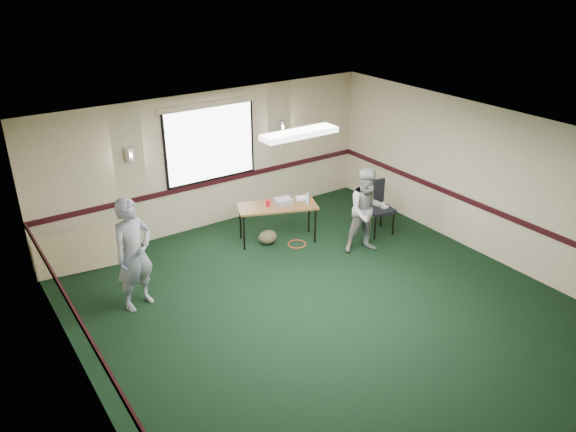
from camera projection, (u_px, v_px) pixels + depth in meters
ground at (336, 318)px, 8.50m from camera, size 8.00×8.00×0.00m
room_shell at (261, 178)px, 9.43m from camera, size 8.00×8.02×8.00m
folding_table at (277, 208)px, 10.52m from camera, size 1.59×1.09×0.74m
projector at (283, 201)px, 10.54m from camera, size 0.36×0.32×0.11m
game_console at (301, 198)px, 10.75m from camera, size 0.23×0.21×0.05m
red_cup at (268, 203)px, 10.44m from camera, size 0.08×0.08×0.12m
water_bottle at (307, 199)px, 10.54m from camera, size 0.06×0.06×0.20m
duffel_bag at (268, 237)px, 10.64m from camera, size 0.41×0.34×0.26m
cable_coil at (297, 244)px, 10.65m from camera, size 0.41×0.41×0.02m
folded_table at (78, 251)px, 9.64m from camera, size 1.46×0.41×0.74m
conference_chair at (376, 203)px, 10.95m from camera, size 0.57×0.59×1.02m
person_left at (134, 254)px, 8.45m from camera, size 0.76×0.61×1.80m
person_right at (367, 211)px, 10.11m from camera, size 0.95×0.85×1.61m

